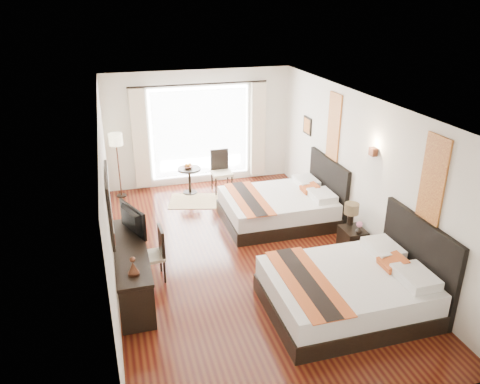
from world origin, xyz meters
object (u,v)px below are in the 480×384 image
object	(u,v)px
floor_lamp	(116,144)
side_table	(190,181)
vase	(359,229)
console_desk	(132,269)
bed_near	(352,289)
bed_far	(282,206)
nightstand	(352,240)
fruit_bowl	(188,167)
television	(128,221)
desk_chair	(153,264)
window_chair	(222,179)
table_lamp	(351,210)

from	to	relation	value
floor_lamp	side_table	world-z (taller)	floor_lamp
vase	console_desk	distance (m)	3.97
bed_near	bed_far	bearing A→B (deg)	89.03
nightstand	side_table	size ratio (longest dim) A/B	0.77
console_desk	fruit_bowl	size ratio (longest dim) A/B	10.19
console_desk	fruit_bowl	bearing A→B (deg)	67.03
console_desk	side_table	bearing A→B (deg)	66.76
fruit_bowl	television	bearing A→B (deg)	-115.88
floor_lamp	fruit_bowl	distance (m)	1.71
television	desk_chair	distance (m)	0.83
bed_far	window_chair	distance (m)	2.08
bed_near	side_table	world-z (taller)	bed_near
bed_far	console_desk	size ratio (longest dim) A/B	1.03
side_table	vase	bearing A→B (deg)	-57.57
console_desk	floor_lamp	bearing A→B (deg)	90.15
fruit_bowl	console_desk	bearing A→B (deg)	-112.97
desk_chair	fruit_bowl	xyz separation A→B (m)	(1.22, 3.45, 0.38)
floor_lamp	fruit_bowl	world-z (taller)	floor_lamp
console_desk	fruit_bowl	distance (m)	4.01
vase	side_table	xyz separation A→B (m)	(-2.38, 3.74, -0.25)
side_table	fruit_bowl	distance (m)	0.34
bed_far	table_lamp	world-z (taller)	bed_far
television	desk_chair	world-z (taller)	television
nightstand	vase	world-z (taller)	vase
bed_far	desk_chair	xyz separation A→B (m)	(-2.83, -1.47, -0.05)
bed_near	table_lamp	bearing A→B (deg)	63.08
table_lamp	television	size ratio (longest dim) A/B	0.51
floor_lamp	nightstand	bearing A→B (deg)	-43.92
nightstand	side_table	bearing A→B (deg)	123.67
side_table	desk_chair	bearing A→B (deg)	-109.82
vase	bed_far	bearing A→B (deg)	114.47
table_lamp	floor_lamp	bearing A→B (deg)	137.02
nightstand	television	xyz separation A→B (m)	(-3.94, 0.38, 0.76)
window_chair	vase	bearing A→B (deg)	23.05
bed_far	floor_lamp	size ratio (longest dim) A/B	1.48
television	floor_lamp	size ratio (longest dim) A/B	0.54
table_lamp	window_chair	size ratio (longest dim) A/B	0.42
nightstand	floor_lamp	distance (m)	5.61
floor_lamp	window_chair	distance (m)	2.57
bed_near	table_lamp	xyz separation A→B (m)	(0.84, 1.66, 0.44)
bed_far	floor_lamp	world-z (taller)	floor_lamp
television	fruit_bowl	world-z (taller)	television
console_desk	window_chair	world-z (taller)	window_chair
fruit_bowl	window_chair	distance (m)	0.86
nightstand	fruit_bowl	xyz separation A→B (m)	(-2.40, 3.56, 0.42)
console_desk	television	world-z (taller)	television
table_lamp	television	bearing A→B (deg)	176.29
floor_lamp	console_desk	bearing A→B (deg)	-89.85
fruit_bowl	side_table	bearing A→B (deg)	11.07
desk_chair	table_lamp	bearing A→B (deg)	177.25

